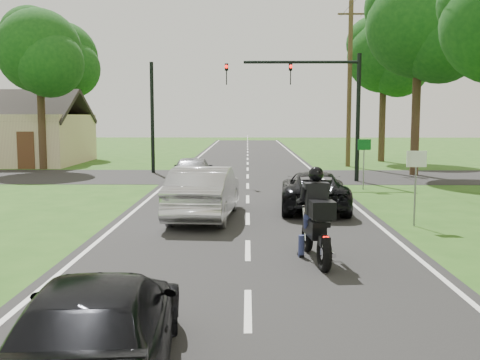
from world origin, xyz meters
The scene contains 18 objects.
ground centered at (0.00, 0.00, 0.00)m, with size 140.00×140.00×0.00m, color #275116.
road centered at (0.00, 10.00, 0.01)m, with size 8.00×100.00×0.01m, color black.
cross_road centered at (0.00, 16.00, 0.01)m, with size 60.00×7.00×0.01m, color black.
motorcycle_rider centered at (1.45, -0.97, 0.81)m, with size 0.72×2.39×2.06m.
dark_suv centered at (2.20, 5.76, 0.65)m, with size 2.11×4.58×1.27m, color black.
silver_sedan centered at (-1.31, 4.08, 0.80)m, with size 1.68×4.81×1.58m, color silver.
silver_suv centered at (-2.37, 11.29, 0.72)m, with size 1.66×4.13×1.41m, color gray.
dark_car_behind centered at (-1.74, -6.41, 0.65)m, with size 1.79×4.39×1.27m, color black.
traffic_signal centered at (3.34, 14.00, 4.14)m, with size 6.38×0.44×6.00m.
signal_pole_far centered at (-5.20, 18.00, 3.00)m, with size 0.20×0.20×6.00m, color black.
utility_pole_far centered at (6.20, 22.00, 5.08)m, with size 1.60×0.28×10.00m.
sign_white centered at (4.70, 2.98, 1.60)m, with size 0.55×0.07×2.12m.
sign_green centered at (4.90, 10.98, 1.60)m, with size 0.55×0.07×2.12m.
tree_row_d centered at (9.10, 16.76, 7.43)m, with size 5.76×5.58×10.45m.
tree_row_e centered at (9.48, 25.78, 6.83)m, with size 5.28×5.12×9.61m.
tree_left_near centered at (-11.73, 19.78, 6.53)m, with size 5.12×4.96×9.22m.
tree_left_far centered at (-13.70, 29.76, 7.13)m, with size 5.76×5.58×10.14m.
house centered at (-16.00, 24.00, 1.77)m, with size 10.20×8.00×4.84m.
Camera 1 is at (-0.01, -12.66, 3.08)m, focal length 42.00 mm.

